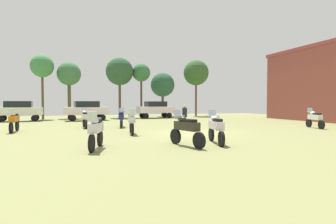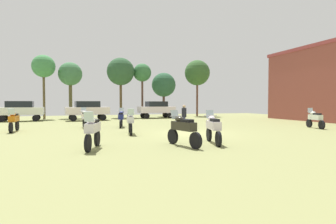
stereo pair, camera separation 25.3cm
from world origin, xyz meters
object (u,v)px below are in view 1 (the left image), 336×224
at_px(motorcycle_7, 132,121).
at_px(motorcycle_8, 85,118).
at_px(motorcycle_6, 216,127).
at_px(tree_6, 163,85).
at_px(tree_5, 42,67).
at_px(person_1, 185,115).
at_px(tree_2, 141,73).
at_px(motorcycle_5, 14,120).
at_px(tree_4, 120,72).
at_px(motorcycle_4, 121,118).
at_px(tree_3, 69,75).
at_px(motorcycle_1, 186,129).
at_px(car_2, 156,108).
at_px(motorcycle_3, 96,131).
at_px(car_3, 19,110).
at_px(tree_1, 196,73).
at_px(motorcycle_2, 315,118).
at_px(car_1, 87,109).

height_order(motorcycle_7, motorcycle_8, motorcycle_7).
distance_m(motorcycle_6, tree_6, 24.71).
bearing_deg(motorcycle_7, tree_5, -62.14).
distance_m(person_1, tree_2, 16.84).
bearing_deg(motorcycle_5, tree_4, -120.28).
bearing_deg(motorcycle_8, motorcycle_4, -10.18).
bearing_deg(motorcycle_4, person_1, -20.39).
xyz_separation_m(motorcycle_7, tree_3, (-3.87, 18.59, 4.47)).
relative_size(motorcycle_1, tree_6, 0.38).
relative_size(motorcycle_7, person_1, 1.29).
xyz_separation_m(motorcycle_8, car_2, (8.40, 10.33, 0.43)).
xyz_separation_m(motorcycle_3, tree_4, (4.41, 22.75, 4.98)).
relative_size(tree_3, tree_5, 0.92).
relative_size(motorcycle_5, car_2, 0.51).
bearing_deg(tree_4, tree_2, 1.58).
bearing_deg(tree_2, car_3, -163.32).
height_order(tree_1, tree_5, tree_1).
height_order(motorcycle_6, motorcycle_8, motorcycle_8).
height_order(car_2, tree_5, tree_5).
bearing_deg(motorcycle_3, motorcycle_1, -171.48).
distance_m(motorcycle_8, car_3, 11.11).
height_order(motorcycle_4, motorcycle_6, motorcycle_6).
xyz_separation_m(motorcycle_4, tree_6, (7.89, 14.44, 3.54)).
height_order(tree_1, tree_2, tree_1).
relative_size(car_3, tree_3, 0.66).
bearing_deg(motorcycle_3, car_2, -96.15).
relative_size(motorcycle_1, tree_3, 0.33).
relative_size(motorcycle_1, motorcycle_5, 0.99).
relative_size(motorcycle_2, car_2, 0.46).
bearing_deg(motorcycle_4, motorcycle_8, -174.84).
distance_m(tree_1, tree_5, 19.42).
relative_size(motorcycle_4, car_3, 0.51).
bearing_deg(car_1, person_1, -158.26).
xyz_separation_m(motorcycle_8, car_3, (-5.98, 9.36, 0.43)).
xyz_separation_m(motorcycle_8, tree_3, (-1.38, 13.73, 4.47)).
bearing_deg(person_1, motorcycle_3, -2.24).
bearing_deg(tree_1, tree_3, 179.42).
bearing_deg(motorcycle_6, motorcycle_8, 131.89).
height_order(motorcycle_3, car_2, car_2).
distance_m(motorcycle_5, motorcycle_7, 7.61).
relative_size(motorcycle_6, car_3, 0.51).
bearing_deg(tree_1, tree_5, -178.33).
xyz_separation_m(car_2, tree_5, (-12.60, 2.66, 4.76)).
distance_m(motorcycle_5, motorcycle_8, 4.49).
height_order(car_1, person_1, car_1).
bearing_deg(motorcycle_7, motorcycle_8, -55.56).
distance_m(motorcycle_3, motorcycle_6, 5.18).
distance_m(motorcycle_2, person_1, 9.42).
bearing_deg(tree_4, motorcycle_5, -121.13).
xyz_separation_m(tree_3, tree_6, (11.89, 0.43, -0.96)).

